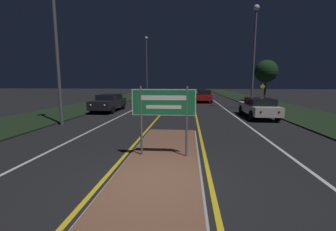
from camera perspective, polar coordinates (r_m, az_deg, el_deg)
ground_plane at (r=5.77m, az=-3.21°, el=-16.89°), size 160.00×160.00×0.00m
median_island at (r=7.48m, az=-1.07°, el=-10.48°), size 2.32×8.12×0.10m
verge_left at (r=27.28m, az=-16.94°, el=2.97°), size 5.00×100.00×0.08m
verge_right at (r=26.73m, az=24.28°, el=2.49°), size 5.00×100.00×0.08m
centre_line_yellow_left at (r=30.33m, az=1.19°, el=3.78°), size 0.12×70.00×0.01m
centre_line_yellow_right at (r=30.26m, az=6.32°, el=3.72°), size 0.12×70.00×0.01m
lane_line_white_left at (r=30.66m, az=-4.13°, el=3.81°), size 0.12×70.00×0.01m
lane_line_white_right at (r=30.45m, az=11.70°, el=3.63°), size 0.12×70.00×0.01m
edge_line_white_left at (r=31.29m, az=-9.57°, el=3.81°), size 0.10×70.00×0.01m
edge_line_white_right at (r=30.93m, az=17.24°, el=3.50°), size 0.10×70.00×0.01m
highway_sign at (r=7.11m, az=-1.11°, el=2.39°), size 2.03×0.07×2.25m
streetlight_left_near at (r=14.92m, az=-27.11°, el=24.74°), size 0.61×0.61×10.06m
streetlight_left_far at (r=40.40m, az=-5.44°, el=13.53°), size 0.45×0.45×10.23m
streetlight_right_near at (r=22.15m, az=21.11°, el=16.38°), size 0.50×0.50×9.10m
car_receding_0 at (r=17.01m, az=21.99°, el=2.01°), size 1.86×4.78×1.38m
car_receding_1 at (r=28.41m, az=9.00°, el=4.98°), size 1.94×4.65×1.52m
car_receding_2 at (r=40.75m, az=8.26°, el=5.95°), size 1.88×4.55×1.40m
car_approaching_0 at (r=19.91m, az=-14.79°, el=3.28°), size 1.87×4.83×1.44m
car_approaching_1 at (r=33.16m, az=-0.19°, el=5.48°), size 2.00×4.72×1.43m
warning_sign at (r=28.50m, az=22.85°, el=5.66°), size 0.60×0.06×2.20m
roadside_palm_right at (r=31.08m, az=23.67°, el=10.22°), size 2.79×2.79×5.14m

